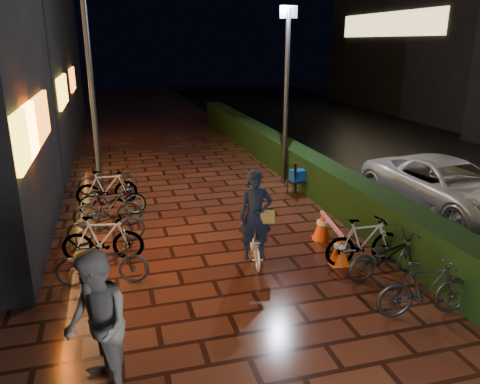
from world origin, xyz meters
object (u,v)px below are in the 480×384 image
object	(u,v)px
traffic_barrier	(330,236)
cyclist	(255,229)
van	(447,186)
cart_assembly	(298,177)
bystander_person	(97,326)

from	to	relation	value
traffic_barrier	cyclist	bearing A→B (deg)	-177.11
van	cart_assembly	size ratio (longest dim) A/B	4.62
van	traffic_barrier	xyz separation A→B (m)	(-3.82, -1.40, -0.34)
cyclist	bystander_person	bearing A→B (deg)	-134.60
van	traffic_barrier	bearing A→B (deg)	-165.38
cart_assembly	bystander_person	bearing A→B (deg)	-128.41
van	bystander_person	bearing A→B (deg)	-157.78
cyclist	van	bearing A→B (deg)	15.19
bystander_person	van	distance (m)	9.34
bystander_person	traffic_barrier	size ratio (longest dim) A/B	1.19
bystander_person	traffic_barrier	xyz separation A→B (m)	(4.44, 2.94, -0.61)
van	cyclist	distance (m)	5.64
van	cart_assembly	bearing A→B (deg)	138.58
van	cart_assembly	xyz separation A→B (m)	(-3.06, 2.22, -0.14)
bystander_person	cart_assembly	size ratio (longest dim) A/B	1.83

